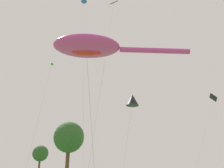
{
  "coord_description": "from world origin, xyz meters",
  "views": [
    {
      "loc": [
        -7.5,
        1.33,
        1.57
      ],
      "look_at": [
        -0.44,
        11.75,
        6.37
      ],
      "focal_mm": 37.0,
      "sensor_mm": 36.0,
      "label": 1
    }
  ],
  "objects": [
    {
      "name": "small_kite_triangle_green",
      "position": [
        0.69,
        26.76,
        13.63
      ],
      "size": [
        2.9,
        3.21,
        14.2
      ],
      "rotation": [
        0.0,
        0.0,
        -2.14
      ],
      "color": "green",
      "rests_on": "ground"
    },
    {
      "name": "small_kite_box_yellow",
      "position": [
        4.18,
        18.41,
        18.26
      ],
      "size": [
        4.61,
        3.02,
        19.88
      ],
      "rotation": [
        0.0,
        0.0,
        -2.23
      ],
      "color": "black",
      "rests_on": "ground"
    },
    {
      "name": "small_kite_stunt_black",
      "position": [
        17.48,
        16.59,
        9.63
      ],
      "size": [
        4.12,
        2.53,
        10.49
      ],
      "rotation": [
        0.0,
        0.0,
        -1.13
      ],
      "color": "black",
      "rests_on": "ground"
    },
    {
      "name": "small_kite_diamond_red",
      "position": [
        5.65,
        17.35,
        7.84
      ],
      "size": [
        1.65,
        1.82,
        8.4
      ],
      "rotation": [
        0.0,
        0.0,
        -2.06
      ],
      "color": "black",
      "rests_on": "ground"
    },
    {
      "name": "tree_broad_distant",
      "position": [
        12.27,
        46.4,
        8.21
      ],
      "size": [
        6.28,
        6.28,
        11.42
      ],
      "color": "#513823",
      "rests_on": "ground"
    },
    {
      "name": "small_kite_tiny_distant",
      "position": [
        3.71,
        24.81,
        23.82
      ],
      "size": [
        1.13,
        1.59,
        24.38
      ],
      "rotation": [
        0.0,
        0.0,
        -0.5
      ],
      "color": "blue",
      "rests_on": "ground"
    },
    {
      "name": "big_show_kite",
      "position": [
        0.17,
        15.83,
        10.99
      ],
      "size": [
        10.49,
        7.25,
        11.62
      ],
      "rotation": [
        0.0,
        0.0,
        2.61
      ],
      "color": "#CC3899",
      "rests_on": "ground"
    },
    {
      "name": "tree_oak_right",
      "position": [
        13.27,
        67.26,
        6.29
      ],
      "size": [
        4.31,
        4.31,
        8.5
      ],
      "color": "#513823",
      "rests_on": "ground"
    }
  ]
}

